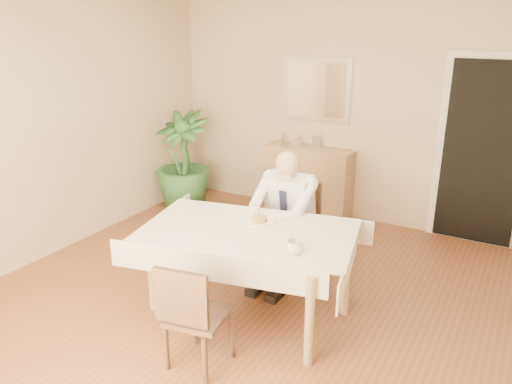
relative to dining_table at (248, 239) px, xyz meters
The scene contains 17 objects.
room 0.64m from the dining_table, behind, with size 5.00×5.02×2.60m.
doorway 2.86m from the dining_table, 59.82° to the left, with size 0.96×0.07×2.10m.
mirror 2.66m from the dining_table, 101.37° to the left, with size 0.86×0.04×0.76m.
dining_table is the anchor object (origin of this frame).
chair_far 0.90m from the dining_table, 90.00° to the left, with size 0.44×0.44×0.90m.
chair_near 0.85m from the dining_table, 87.24° to the right, with size 0.45×0.46×0.82m.
seated_man 0.59m from the dining_table, 90.00° to the left, with size 0.48×0.72×1.24m.
plate 0.21m from the dining_table, 90.32° to the left, with size 0.26×0.26×0.02m, color white.
food 0.22m from the dining_table, 90.32° to the left, with size 0.14×0.14×0.06m, color brown.
knife 0.17m from the dining_table, 72.46° to the left, with size 0.01×0.01×0.13m, color silver.
fork 0.17m from the dining_table, 108.40° to the left, with size 0.01×0.01×0.13m, color silver.
coffee_mug 0.55m from the dining_table, 20.55° to the right, with size 0.12×0.12×0.09m, color white.
sideboard 2.38m from the dining_table, 102.09° to the left, with size 1.08×0.37×0.86m, color #9C7B4F.
photo_frame_left 2.54m from the dining_table, 111.82° to the left, with size 0.10×0.02×0.14m, color silver.
photo_frame_center 2.43m from the dining_table, 106.14° to the left, with size 0.10×0.02×0.14m, color silver.
photo_frame_right 2.43m from the dining_table, 100.45° to the left, with size 0.10×0.02×0.14m, color silver.
potted_palm 2.67m from the dining_table, 139.06° to the left, with size 0.70×0.70×1.26m, color #255121.
Camera 1 is at (2.01, -3.15, 2.36)m, focal length 35.00 mm.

